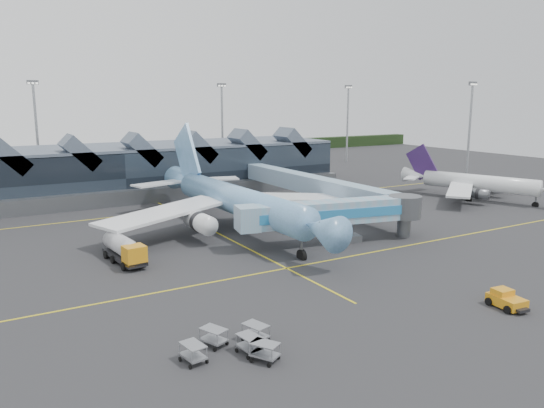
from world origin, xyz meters
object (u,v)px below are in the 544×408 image
jet_bridge (344,213)px  fuel_truck (123,248)px  main_airliner (234,199)px  pushback_tug (506,300)px  regional_jet (474,182)px

jet_bridge → fuel_truck: jet_bridge is taller
main_airliner → jet_bridge: (9.08, -13.62, -0.41)m
pushback_tug → regional_jet: bearing=48.3°
regional_jet → pushback_tug: 55.14m
regional_jet → fuel_truck: regional_jet is taller
main_airliner → pushback_tug: size_ratio=12.30×
fuel_truck → pushback_tug: bearing=-55.7°
fuel_truck → pushback_tug: fuel_truck is taller
regional_jet → pushback_tug: bearing=-157.2°
fuel_truck → pushback_tug: (26.02, -30.96, -0.99)m
main_airliner → regional_jet: bearing=-3.0°
regional_jet → pushback_tug: size_ratio=7.57×
main_airliner → pushback_tug: main_airliner is taller
jet_bridge → fuel_truck: bearing=179.0°
main_airliner → regional_jet: size_ratio=1.63×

